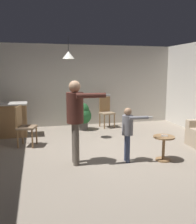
{
  "coord_description": "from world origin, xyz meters",
  "views": [
    {
      "loc": [
        -1.57,
        -5.12,
        1.87
      ],
      "look_at": [
        -0.32,
        -0.17,
        1.0
      ],
      "focal_mm": 39.66,
      "sensor_mm": 36.0,
      "label": 1
    }
  ],
  "objects_px": {
    "person_adult": "(76,113)",
    "dining_chair_by_counter": "(106,111)",
    "kitchen_counter": "(5,120)",
    "person_child": "(128,129)",
    "dining_chair_near_wall": "(24,124)",
    "spare_remote_on_table": "(165,136)",
    "side_table_by_couch": "(164,145)",
    "potted_plant_corner": "(83,115)"
  },
  "relations": [
    {
      "from": "kitchen_counter",
      "to": "person_adult",
      "type": "relative_size",
      "value": 0.75
    },
    {
      "from": "side_table_by_couch",
      "to": "kitchen_counter",
      "type": "bearing_deg",
      "value": 140.23
    },
    {
      "from": "side_table_by_couch",
      "to": "potted_plant_corner",
      "type": "relative_size",
      "value": 0.61
    },
    {
      "from": "kitchen_counter",
      "to": "spare_remote_on_table",
      "type": "distance_m",
      "value": 4.46
    },
    {
      "from": "dining_chair_near_wall",
      "to": "spare_remote_on_table",
      "type": "xyz_separation_m",
      "value": [
        2.84,
        -1.79,
        -0.01
      ]
    },
    {
      "from": "dining_chair_near_wall",
      "to": "person_adult",
      "type": "bearing_deg",
      "value": 51.73
    },
    {
      "from": "dining_chair_near_wall",
      "to": "dining_chair_by_counter",
      "type": "bearing_deg",
      "value": 137.2
    },
    {
      "from": "potted_plant_corner",
      "to": "spare_remote_on_table",
      "type": "height_order",
      "value": "potted_plant_corner"
    },
    {
      "from": "side_table_by_couch",
      "to": "spare_remote_on_table",
      "type": "relative_size",
      "value": 4.0
    },
    {
      "from": "side_table_by_couch",
      "to": "person_child",
      "type": "bearing_deg",
      "value": 170.94
    },
    {
      "from": "side_table_by_couch",
      "to": "dining_chair_near_wall",
      "type": "height_order",
      "value": "dining_chair_near_wall"
    },
    {
      "from": "kitchen_counter",
      "to": "dining_chair_near_wall",
      "type": "xyz_separation_m",
      "value": [
        0.56,
        -1.09,
        0.07
      ]
    },
    {
      "from": "person_child",
      "to": "spare_remote_on_table",
      "type": "relative_size",
      "value": 8.66
    },
    {
      "from": "person_adult",
      "to": "dining_chair_by_counter",
      "type": "bearing_deg",
      "value": 154.13
    },
    {
      "from": "person_child",
      "to": "dining_chair_by_counter",
      "type": "xyz_separation_m",
      "value": [
        0.45,
        3.16,
        -0.15
      ]
    },
    {
      "from": "person_child",
      "to": "dining_chair_by_counter",
      "type": "distance_m",
      "value": 3.2
    },
    {
      "from": "person_adult",
      "to": "dining_chair_near_wall",
      "type": "xyz_separation_m",
      "value": [
        -1.06,
        1.49,
        -0.49
      ]
    },
    {
      "from": "dining_chair_by_counter",
      "to": "side_table_by_couch",
      "type": "bearing_deg",
      "value": 85.74
    },
    {
      "from": "side_table_by_couch",
      "to": "spare_remote_on_table",
      "type": "distance_m",
      "value": 0.21
    },
    {
      "from": "dining_chair_by_counter",
      "to": "dining_chair_near_wall",
      "type": "xyz_separation_m",
      "value": [
        -2.55,
        -1.53,
        0.0
      ]
    },
    {
      "from": "side_table_by_couch",
      "to": "spare_remote_on_table",
      "type": "bearing_deg",
      "value": -102.91
    },
    {
      "from": "dining_chair_by_counter",
      "to": "dining_chair_near_wall",
      "type": "distance_m",
      "value": 2.97
    },
    {
      "from": "kitchen_counter",
      "to": "person_child",
      "type": "xyz_separation_m",
      "value": [
        2.67,
        -2.72,
        0.22
      ]
    },
    {
      "from": "dining_chair_near_wall",
      "to": "spare_remote_on_table",
      "type": "distance_m",
      "value": 3.36
    },
    {
      "from": "side_table_by_couch",
      "to": "dining_chair_by_counter",
      "type": "height_order",
      "value": "dining_chair_by_counter"
    },
    {
      "from": "kitchen_counter",
      "to": "spare_remote_on_table",
      "type": "height_order",
      "value": "kitchen_counter"
    },
    {
      "from": "side_table_by_couch",
      "to": "dining_chair_by_counter",
      "type": "distance_m",
      "value": 3.3
    },
    {
      "from": "dining_chair_by_counter",
      "to": "person_adult",
      "type": "bearing_deg",
      "value": 54.26
    },
    {
      "from": "dining_chair_near_wall",
      "to": "spare_remote_on_table",
      "type": "height_order",
      "value": "dining_chair_near_wall"
    },
    {
      "from": "potted_plant_corner",
      "to": "dining_chair_by_counter",
      "type": "bearing_deg",
      "value": 13.42
    },
    {
      "from": "person_adult",
      "to": "spare_remote_on_table",
      "type": "relative_size",
      "value": 12.85
    },
    {
      "from": "person_adult",
      "to": "side_table_by_couch",
      "type": "bearing_deg",
      "value": 82.02
    },
    {
      "from": "person_child",
      "to": "person_adult",
      "type": "bearing_deg",
      "value": -93.62
    },
    {
      "from": "person_adult",
      "to": "dining_chair_by_counter",
      "type": "distance_m",
      "value": 3.4
    },
    {
      "from": "side_table_by_couch",
      "to": "spare_remote_on_table",
      "type": "xyz_separation_m",
      "value": [
        -0.01,
        -0.04,
        0.21
      ]
    },
    {
      "from": "person_adult",
      "to": "dining_chair_near_wall",
      "type": "bearing_deg",
      "value": -144.15
    },
    {
      "from": "kitchen_counter",
      "to": "person_adult",
      "type": "height_order",
      "value": "person_adult"
    },
    {
      "from": "kitchen_counter",
      "to": "potted_plant_corner",
      "type": "xyz_separation_m",
      "value": [
        2.29,
        0.24,
        -0.01
      ]
    },
    {
      "from": "side_table_by_couch",
      "to": "dining_chair_near_wall",
      "type": "bearing_deg",
      "value": 148.43
    },
    {
      "from": "side_table_by_couch",
      "to": "person_adult",
      "type": "height_order",
      "value": "person_adult"
    },
    {
      "from": "person_child",
      "to": "kitchen_counter",
      "type": "bearing_deg",
      "value": -131.41
    },
    {
      "from": "kitchen_counter",
      "to": "side_table_by_couch",
      "type": "xyz_separation_m",
      "value": [
        3.42,
        -2.84,
        -0.15
      ]
    }
  ]
}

